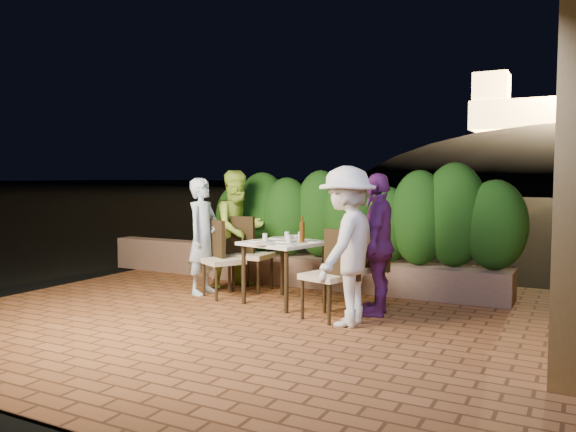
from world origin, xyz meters
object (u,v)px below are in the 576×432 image
Objects in this scene: diner_purple at (378,244)px; parapet_lamp at (211,238)px; chair_left_front at (223,259)px; chair_right_back at (354,266)px; chair_right_front at (327,274)px; chair_left_back at (253,254)px; dining_table at (284,272)px; bowl at (297,237)px; beer_bottle at (302,229)px; diner_green at (238,229)px; diner_blue at (203,236)px; diner_white at (347,246)px.

parapet_lamp is at bearing -121.10° from diner_purple.
chair_right_back is (1.72, 0.10, 0.02)m from chair_left_front.
diner_purple reaches higher than chair_right_front.
diner_purple is at bearing -15.24° from chair_left_back.
chair_right_front reaches higher than dining_table.
chair_right_back is at bearing -18.21° from bowl.
beer_bottle is 1.40m from diner_green.
dining_table reaches higher than parapet_lamp.
dining_table is at bearing -31.70° from parapet_lamp.
diner_green reaches higher than bowl.
chair_left_front is 6.92× the size of parapet_lamp.
chair_left_front is 1.64m from parapet_lamp.
beer_bottle is 0.32× the size of chair_left_front.
beer_bottle is 0.80m from chair_right_front.
diner_blue is at bearing -169.53° from diner_green.
diner_purple is 11.19× the size of parapet_lamp.
chair_right_back is 0.65× the size of diner_purple.
chair_right_front is 0.61× the size of diner_green.
diner_white reaches higher than parapet_lamp.
chair_right_back is (0.11, 0.50, 0.02)m from chair_right_front.
parapet_lamp is (-1.93, 1.19, 0.20)m from dining_table.
chair_right_back is at bearing -108.99° from diner_purple.
chair_left_front is 0.62× the size of diner_purple.
chair_left_back reaches higher than chair_right_front.
diner_purple is at bearing 30.78° from chair_left_front.
dining_table is at bearing -14.98° from chair_right_front.
chair_left_front is 1.99m from diner_white.
chair_left_front is 0.60× the size of diner_green.
chair_left_back reaches higher than bowl.
diner_white reaches higher than bowl.
dining_table is 0.55× the size of diner_blue.
chair_left_back is 1.98m from diner_purple.
beer_bottle is 0.31× the size of chair_right_back.
chair_right_back is 2.08m from diner_blue.
dining_table is 0.58m from beer_bottle.
diner_white is (0.80, -0.57, -0.09)m from beer_bottle.
bowl is 0.18× the size of chair_right_front.
chair_right_back reaches higher than chair_left_front.
diner_white is (1.89, -0.52, 0.33)m from chair_left_front.
diner_blue is at bearing -136.93° from chair_left_back.
chair_right_front is (0.76, -0.79, -0.28)m from bowl.
beer_bottle is at bearing -92.47° from diner_blue.
diner_purple is at bearing -20.95° from parapet_lamp.
diner_purple reaches higher than bowl.
chair_left_front is at bearing 1.56° from chair_right_front.
beer_bottle reaches higher than chair_right_back.
dining_table is at bearing -89.47° from bowl.
beer_bottle is at bearing 0.27° from dining_table.
diner_green is (-1.27, 0.58, -0.10)m from beer_bottle.
parapet_lamp is at bearing 29.66° from diner_blue.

